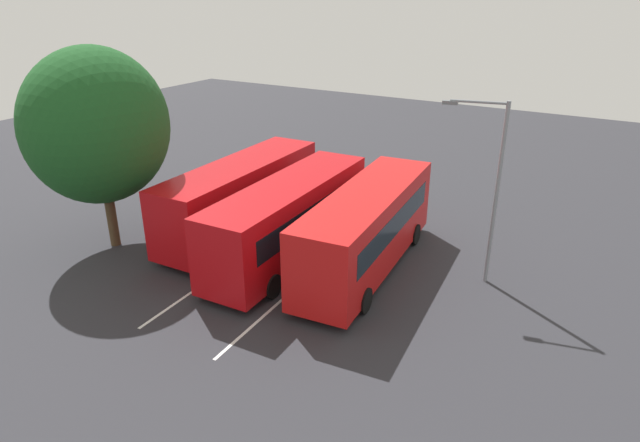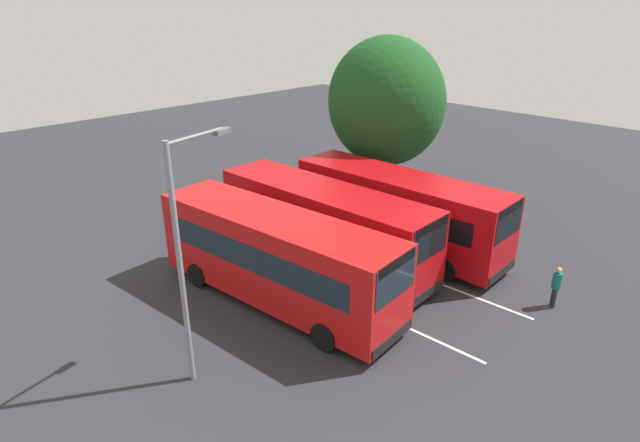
% 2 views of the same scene
% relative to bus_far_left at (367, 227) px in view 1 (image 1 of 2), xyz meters
% --- Properties ---
extents(ground_plane, '(73.41, 73.41, 0.00)m').
position_rel_bus_far_left_xyz_m(ground_plane, '(-0.36, 3.45, -1.87)').
color(ground_plane, '#2B2B30').
extents(bus_far_left, '(10.18, 3.38, 3.42)m').
position_rel_bus_far_left_xyz_m(bus_far_left, '(0.00, 0.00, 0.00)').
color(bus_far_left, red).
rests_on(bus_far_left, ground).
extents(bus_center_left, '(10.08, 2.92, 3.42)m').
position_rel_bus_far_left_xyz_m(bus_center_left, '(-0.80, 3.29, 0.00)').
color(bus_center_left, '#B70C11').
rests_on(bus_center_left, ground).
extents(bus_center_right, '(10.07, 2.89, 3.42)m').
position_rel_bus_far_left_xyz_m(bus_center_right, '(0.37, 6.80, 0.00)').
color(bus_center_right, '#B70C11').
rests_on(bus_center_right, ground).
extents(pedestrian, '(0.45, 0.45, 1.61)m').
position_rel_bus_far_left_xyz_m(pedestrian, '(7.44, 6.83, -0.93)').
color(pedestrian, '#232833').
rests_on(pedestrian, ground).
extents(street_lamp, '(0.69, 2.35, 7.24)m').
position_rel_bus_far_left_xyz_m(street_lamp, '(1.41, -4.42, 2.31)').
color(street_lamp, gray).
rests_on(street_lamp, ground).
extents(depot_tree, '(6.31, 5.68, 8.83)m').
position_rel_bus_far_left_xyz_m(depot_tree, '(-3.82, 10.92, 3.64)').
color(depot_tree, '#4C3823').
rests_on(depot_tree, ground).
extents(lane_stripe_outer_left, '(15.43, 0.87, 0.01)m').
position_rel_bus_far_left_xyz_m(lane_stripe_outer_left, '(-0.36, 1.75, -1.87)').
color(lane_stripe_outer_left, silver).
rests_on(lane_stripe_outer_left, ground).
extents(lane_stripe_inner_left, '(15.43, 0.87, 0.01)m').
position_rel_bus_far_left_xyz_m(lane_stripe_inner_left, '(-0.36, 5.16, -1.87)').
color(lane_stripe_inner_left, silver).
rests_on(lane_stripe_inner_left, ground).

